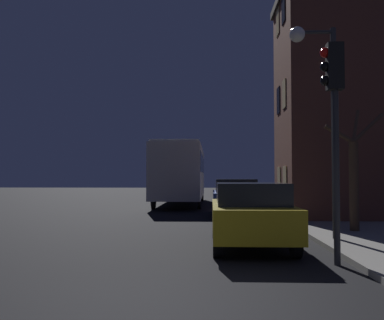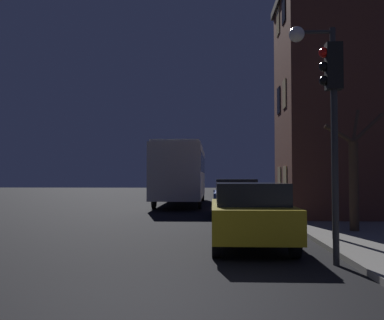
% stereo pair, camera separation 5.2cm
% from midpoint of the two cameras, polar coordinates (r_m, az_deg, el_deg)
% --- Properties ---
extents(ground_plane, '(120.00, 120.00, 0.00)m').
position_cam_midpoint_polar(ground_plane, '(5.37, -2.78, -20.22)').
color(ground_plane, black).
extents(brick_building, '(4.24, 4.33, 8.93)m').
position_cam_midpoint_polar(brick_building, '(18.00, 18.32, 7.26)').
color(brick_building, brown).
rests_on(brick_building, sidewalk).
extents(streetlamp, '(1.17, 0.40, 5.36)m').
position_cam_midpoint_polar(streetlamp, '(11.39, 16.79, 8.57)').
color(streetlamp, '#28282B').
rests_on(streetlamp, sidewalk).
extents(traffic_light, '(0.43, 0.24, 4.22)m').
position_cam_midpoint_polar(traffic_light, '(8.63, 18.40, 7.00)').
color(traffic_light, '#28282B').
rests_on(traffic_light, ground).
extents(bare_tree, '(1.97, 0.91, 3.58)m').
position_cam_midpoint_polar(bare_tree, '(13.16, 20.91, -1.72)').
color(bare_tree, '#473323').
rests_on(bare_tree, sidewalk).
extents(bus, '(2.58, 11.06, 3.47)m').
position_cam_midpoint_polar(bus, '(25.74, -1.31, -1.34)').
color(bus, beige).
rests_on(bus, ground).
extents(car_near_lane, '(1.78, 4.24, 1.51)m').
position_cam_midpoint_polar(car_near_lane, '(10.27, 7.84, -7.01)').
color(car_near_lane, olive).
rests_on(car_near_lane, ground).
extents(car_mid_lane, '(1.84, 4.25, 1.56)m').
position_cam_midpoint_polar(car_mid_lane, '(18.08, 5.90, -4.90)').
color(car_mid_lane, navy).
rests_on(car_mid_lane, ground).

